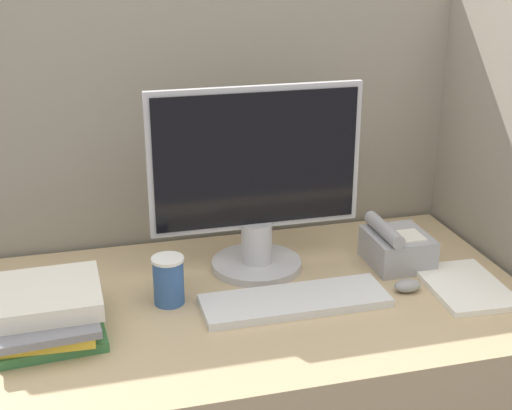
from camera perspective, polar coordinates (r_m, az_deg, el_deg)
cubicle_panel_rear at (r=2.14m, az=-3.46°, el=-2.76°), size 1.78×0.04×1.48m
cubicle_panel_right at (r=2.07m, az=19.14°, el=-4.83°), size 0.04×0.83×1.48m
monitor at (r=1.81m, az=0.03°, el=1.42°), size 0.55×0.24×0.49m
keyboard at (r=1.72m, az=3.13°, el=-7.66°), size 0.45×0.15×0.02m
mouse at (r=1.81m, az=12.03°, el=-6.33°), size 0.07×0.04×0.03m
coffee_cup at (r=1.72m, az=-7.01°, el=-5.99°), size 0.08×0.08×0.12m
book_stack at (r=1.66m, az=-16.30°, el=-8.13°), size 0.26×0.32×0.10m
desk_telephone at (r=1.94m, az=11.16°, el=-3.32°), size 0.15×0.18×0.12m
paper_pile at (r=1.86m, az=16.39°, el=-6.26°), size 0.19×0.27×0.01m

